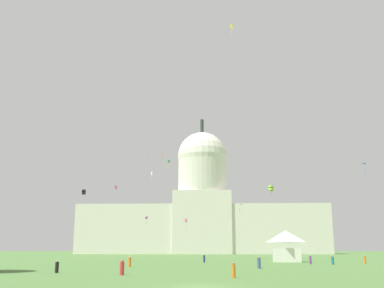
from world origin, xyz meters
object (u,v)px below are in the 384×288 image
at_px(kite_violet_low, 146,218).
at_px(kite_pink_low, 185,220).
at_px(kite_lime_mid, 271,188).
at_px(kite_cyan_high, 148,156).
at_px(person_teal_deep_crowd, 333,261).
at_px(person_red_edge_west, 122,268).
at_px(kite_orange_high, 161,155).
at_px(person_orange_near_tree_east, 233,271).
at_px(kite_black_low, 84,192).
at_px(person_navy_front_center, 204,259).
at_px(kite_white_mid, 152,174).
at_px(person_purple_near_tree_west, 310,260).
at_px(capitol_building, 202,212).
at_px(kite_magenta_mid, 116,187).
at_px(person_orange_back_left, 332,259).
at_px(person_orange_mid_left, 365,260).
at_px(kite_green_high, 169,161).
at_px(person_orange_front_left, 130,262).
at_px(person_denim_lawn_far_left, 259,263).
at_px(kite_yellow_high, 231,28).
at_px(person_black_back_right, 57,267).
at_px(event_tent, 286,246).
at_px(kite_blue_mid, 366,166).
at_px(kite_red_low, 239,206).

height_order(kite_violet_low, kite_pink_low, kite_violet_low).
height_order(kite_lime_mid, kite_cyan_high, kite_cyan_high).
distance_m(person_teal_deep_crowd, kite_pink_low, 98.33).
xyz_separation_m(person_red_edge_west, kite_orange_high, (-12.30, 148.95, 42.64)).
bearing_deg(person_orange_near_tree_east, kite_black_low, 51.39).
bearing_deg(person_navy_front_center, kite_white_mid, -99.22).
relative_size(person_navy_front_center, person_purple_near_tree_west, 0.95).
bearing_deg(capitol_building, kite_magenta_mid, -105.50).
height_order(person_orange_back_left, kite_cyan_high, kite_cyan_high).
distance_m(person_navy_front_center, person_orange_back_left, 24.73).
relative_size(person_orange_mid_left, kite_cyan_high, 1.83).
relative_size(kite_white_mid, kite_green_high, 0.92).
relative_size(person_orange_front_left, kite_lime_mid, 0.61).
bearing_deg(person_purple_near_tree_west, kite_lime_mid, -173.05).
xyz_separation_m(kite_white_mid, kite_lime_mid, (39.60, -42.31, -11.17)).
height_order(kite_white_mid, kite_lime_mid, kite_white_mid).
bearing_deg(person_denim_lawn_far_left, person_red_edge_west, 128.94).
bearing_deg(kite_cyan_high, capitol_building, 169.80).
bearing_deg(kite_black_low, kite_yellow_high, 4.98).
bearing_deg(person_purple_near_tree_west, kite_green_high, -152.58).
bearing_deg(person_orange_front_left, person_black_back_right, -31.11).
relative_size(capitol_building, event_tent, 19.03).
xyz_separation_m(person_orange_near_tree_east, kite_black_low, (-28.30, 46.67, 13.42)).
xyz_separation_m(person_navy_front_center, kite_white_mid, (-21.06, 76.90, 29.77)).
bearing_deg(kite_cyan_high, kite_orange_high, 169.40).
xyz_separation_m(event_tent, kite_white_mid, (-38.26, 72.66, 27.21)).
bearing_deg(kite_magenta_mid, capitol_building, 157.54).
relative_size(kite_blue_mid, kite_cyan_high, 2.89).
xyz_separation_m(kite_lime_mid, kite_cyan_high, (-43.99, 61.06, 21.92)).
height_order(capitol_building, event_tent, capitol_building).
height_order(capitol_building, person_denim_lawn_far_left, capitol_building).
bearing_deg(person_teal_deep_crowd, capitol_building, 2.38).
height_order(kite_lime_mid, kite_pink_low, kite_lime_mid).
relative_size(person_orange_front_left, person_black_back_right, 1.13).
height_order(capitol_building, person_orange_front_left, capitol_building).
relative_size(event_tent, kite_green_high, 1.94).
distance_m(kite_orange_high, kite_magenta_mid, 63.45).
bearing_deg(kite_violet_low, kite_green_high, -29.95).
relative_size(person_teal_deep_crowd, kite_lime_mid, 0.56).
relative_size(person_purple_near_tree_west, person_orange_near_tree_east, 1.13).
relative_size(person_purple_near_tree_west, kite_red_low, 0.79).
xyz_separation_m(kite_red_low, kite_cyan_high, (-34.78, 61.62, 26.79)).
bearing_deg(kite_blue_mid, person_orange_near_tree_east, 135.23).
bearing_deg(person_orange_near_tree_east, kite_white_mid, 31.27).
height_order(capitol_building, kite_cyan_high, capitol_building).
xyz_separation_m(kite_white_mid, kite_magenta_mid, (-7.03, -31.29, -9.21)).
relative_size(person_purple_near_tree_west, kite_orange_high, 0.52).
relative_size(event_tent, person_orange_mid_left, 4.29).
relative_size(kite_violet_low, kite_cyan_high, 4.49).
distance_m(person_orange_front_left, kite_black_low, 28.67).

